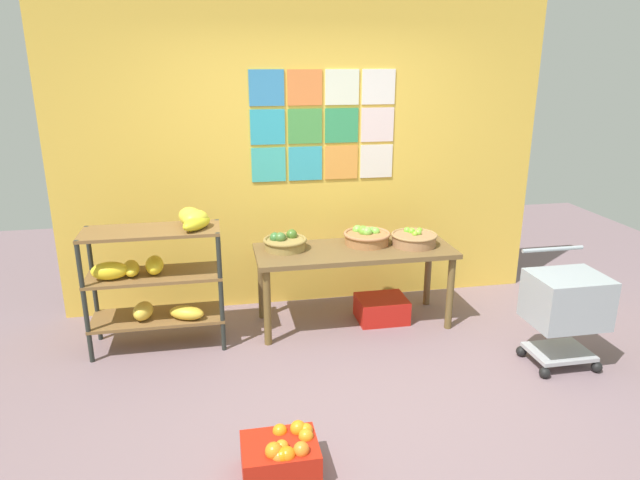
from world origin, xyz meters
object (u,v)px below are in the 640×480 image
Objects in this scene: display_table at (354,258)px; shopping_cart at (566,303)px; fruit_basket_left at (285,242)px; banana_shelf_unit at (159,268)px; produce_crate_under_table at (381,309)px; orange_crate_foreground at (282,456)px; fruit_basket_centre at (414,239)px; fruit_basket_right at (367,236)px.

display_table is 1.66m from shopping_cart.
fruit_basket_left is 0.43× the size of shopping_cart.
produce_crate_under_table is (1.83, 0.12, -0.56)m from banana_shelf_unit.
fruit_basket_centre is at bearing 52.42° from orange_crate_foreground.
orange_crate_foreground is at bearing -127.58° from fruit_basket_centre.
banana_shelf_unit is at bearing 170.96° from shopping_cart.
shopping_cart reaches higher than fruit_basket_centre.
fruit_basket_right reaches higher than orange_crate_foreground.
fruit_basket_right is 1.64m from shopping_cart.
fruit_basket_centre is (0.39, -0.11, -0.01)m from fruit_basket_right.
banana_shelf_unit is 3.04m from shopping_cart.
banana_shelf_unit is 2.75× the size of fruit_basket_right.
banana_shelf_unit is 1.72m from fruit_basket_right.
orange_crate_foreground is (-0.98, -1.89, -0.62)m from fruit_basket_right.
display_table is 2.02m from orange_crate_foreground.
fruit_basket_right is at bearing 62.56° from orange_crate_foreground.
orange_crate_foreground is at bearing -98.28° from fruit_basket_left.
fruit_basket_left reaches higher than fruit_basket_centre.
display_table is at bearing 64.48° from orange_crate_foreground.
fruit_basket_left is 2.20m from shopping_cart.
shopping_cart is at bearing -16.49° from banana_shelf_unit.
fruit_basket_right is 0.95× the size of produce_crate_under_table.
banana_shelf_unit is at bearing -172.40° from fruit_basket_right.
fruit_basket_left is at bearing 169.91° from display_table.
fruit_basket_left is at bearing 174.85° from fruit_basket_centre.
display_table reaches higher than orange_crate_foreground.
orange_crate_foreground is (0.73, -1.66, -0.54)m from banana_shelf_unit.
fruit_basket_left is 1.10m from fruit_basket_centre.
fruit_basket_right is at bearing 40.87° from display_table.
fruit_basket_left is at bearing 12.04° from banana_shelf_unit.
fruit_basket_centre is 2.32m from orange_crate_foreground.
banana_shelf_unit reaches higher than display_table.
display_table is 4.24× the size of fruit_basket_centre.
fruit_basket_left is (-0.71, -0.01, -0.00)m from fruit_basket_right.
fruit_basket_right reaches higher than display_table.
produce_crate_under_table is at bearing 58.25° from orange_crate_foreground.
shopping_cart is at bearing -36.00° from display_table.
display_table is 0.60m from fruit_basket_left.
banana_shelf_unit is at bearing -176.87° from fruit_basket_centre.
fruit_basket_right is 0.97× the size of orange_crate_foreground.
banana_shelf_unit is 2.85× the size of fruit_basket_centre.
banana_shelf_unit reaches higher than shopping_cart.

